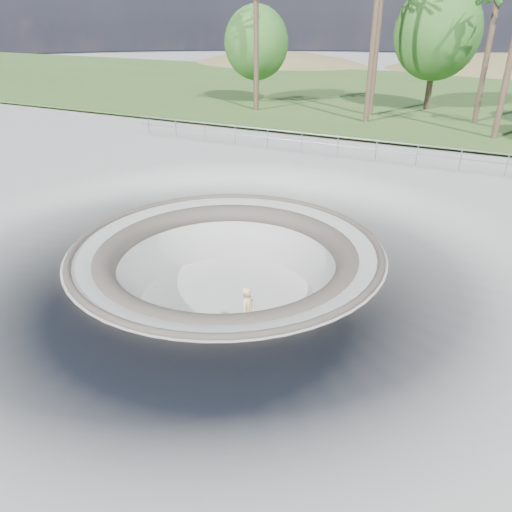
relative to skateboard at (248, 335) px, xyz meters
The scene contains 9 objects.
ground 3.06m from the skateboard, 133.28° to the left, with size 180.00×180.00×0.00m, color #A4A49F.
skate_bowl 2.44m from the skateboard, 133.28° to the left, with size 14.00×14.00×4.10m.
grass_strip 35.87m from the skateboard, 92.68° to the left, with size 180.00×36.00×0.12m.
distant_hills 59.21m from the skateboard, 87.96° to the left, with size 103.20×45.00×28.60m.
safety_railing 14.11m from the skateboard, 96.92° to the left, with size 25.00×0.06×1.03m.
skateboard is the anchor object (origin of this frame).
skater 0.82m from the skateboard, ahead, with size 0.59×0.39×1.62m, color beige.
bushy_tree_left 30.07m from the skateboard, 115.21° to the left, with size 5.04×4.58×7.27m.
bushy_tree_mid 30.09m from the skateboard, 89.09° to the left, with size 6.03×5.48×8.70m.
Camera 1 is at (7.30, -12.94, 7.05)m, focal length 35.00 mm.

